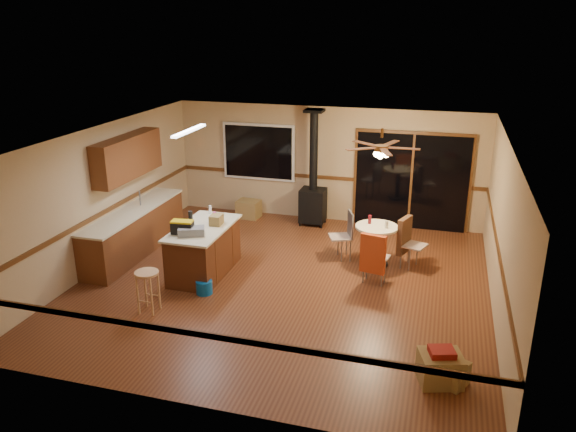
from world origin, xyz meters
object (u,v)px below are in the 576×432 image
at_px(chair_right, 406,236).
at_px(box_corner_a, 440,368).
at_px(kitchen_island, 204,250).
at_px(box_under_window, 249,209).
at_px(wood_stove, 313,194).
at_px(box_corner_b, 451,372).
at_px(chair_near, 373,253).
at_px(blue_bucket, 204,287).
at_px(dining_table, 376,239).
at_px(toolbox_grey, 191,231).
at_px(toolbox_black, 182,228).
at_px(chair_left, 346,230).
at_px(bar_stool, 148,292).

height_order(chair_right, box_corner_a, chair_right).
height_order(kitchen_island, chair_right, chair_right).
bearing_deg(box_under_window, wood_stove, -1.84).
distance_m(box_under_window, box_corner_b, 7.03).
distance_m(chair_near, chair_right, 1.10).
bearing_deg(wood_stove, box_corner_a, -60.84).
relative_size(blue_bucket, box_corner_b, 0.72).
distance_m(dining_table, chair_right, 0.54).
bearing_deg(toolbox_grey, box_corner_a, -22.77).
height_order(toolbox_black, box_corner_b, toolbox_black).
xyz_separation_m(blue_bucket, dining_table, (2.63, 1.98, 0.41)).
xyz_separation_m(kitchen_island, box_corner_a, (4.23, -2.21, -0.25)).
relative_size(kitchen_island, chair_left, 3.19).
relative_size(kitchen_island, wood_stove, 0.67).
height_order(toolbox_grey, chair_near, toolbox_grey).
bearing_deg(box_corner_a, box_corner_b, 6.27).
relative_size(kitchen_island, box_corner_b, 4.32).
bearing_deg(chair_left, chair_near, -56.85).
bearing_deg(bar_stool, chair_left, 48.07).
xyz_separation_m(chair_near, box_under_window, (-3.27, 2.76, -0.39)).
bearing_deg(box_corner_b, dining_table, 112.50).
xyz_separation_m(toolbox_black, dining_table, (3.15, 1.61, -0.48)).
height_order(wood_stove, bar_stool, wood_stove).
distance_m(kitchen_island, box_under_window, 3.12).
bearing_deg(wood_stove, chair_left, -58.09).
bearing_deg(toolbox_black, box_under_window, 90.88).
bearing_deg(blue_bucket, chair_left, 46.25).
height_order(blue_bucket, box_corner_a, box_corner_a).
bearing_deg(dining_table, chair_right, 12.04).
bearing_deg(kitchen_island, chair_right, 20.97).
bearing_deg(kitchen_island, blue_bucket, -66.91).
bearing_deg(box_corner_b, kitchen_island, 153.35).
bearing_deg(chair_near, box_corner_a, -64.50).
xyz_separation_m(wood_stove, toolbox_black, (-1.50, -3.44, 0.27)).
relative_size(kitchen_island, blue_bucket, 6.00).
distance_m(wood_stove, chair_left, 1.99).
xyz_separation_m(dining_table, chair_left, (-0.60, 0.14, 0.06)).
relative_size(dining_table, chair_left, 1.51).
bearing_deg(chair_near, dining_table, 94.12).
bearing_deg(wood_stove, dining_table, -47.88).
xyz_separation_m(wood_stove, dining_table, (1.65, -1.83, -0.20)).
bearing_deg(dining_table, box_under_window, 149.65).
relative_size(wood_stove, chair_left, 4.78).
height_order(chair_near, box_corner_b, chair_near).
height_order(wood_stove, toolbox_grey, wood_stove).
relative_size(wood_stove, toolbox_black, 6.79).
relative_size(chair_right, box_corner_a, 1.32).
xyz_separation_m(wood_stove, box_corner_b, (3.07, -5.24, -0.57)).
bearing_deg(box_under_window, bar_stool, -90.19).
bearing_deg(bar_stool, chair_near, 30.00).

